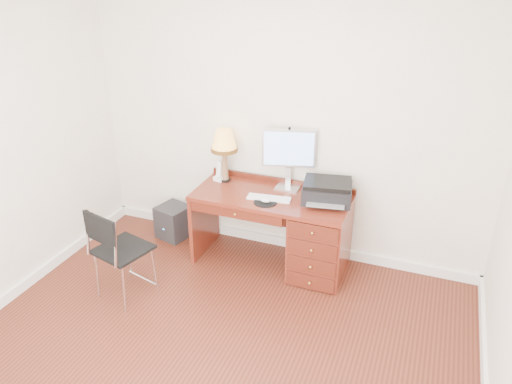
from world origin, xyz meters
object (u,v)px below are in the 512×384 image
at_px(leg_lamp, 224,144).
at_px(monitor, 290,152).
at_px(equipment_box, 174,221).
at_px(chair, 117,246).
at_px(phone, 220,175).
at_px(printer, 327,191).
at_px(desk, 303,232).

bearing_deg(leg_lamp, monitor, 7.14).
height_order(monitor, leg_lamp, monitor).
bearing_deg(leg_lamp, equipment_box, -175.00).
bearing_deg(chair, leg_lamp, 81.94).
xyz_separation_m(phone, chair, (-0.44, -1.17, -0.27)).
xyz_separation_m(printer, equipment_box, (-1.68, 0.02, -0.67)).
relative_size(printer, chair, 0.56).
height_order(leg_lamp, chair, leg_lamp).
relative_size(printer, equipment_box, 1.38).
xyz_separation_m(leg_lamp, equipment_box, (-0.61, -0.05, -0.97)).
relative_size(desk, monitor, 2.52).
xyz_separation_m(printer, leg_lamp, (-1.07, 0.07, 0.30)).
distance_m(phone, chair, 1.28).
distance_m(desk, phone, 1.02).
bearing_deg(leg_lamp, desk, -9.70).
height_order(monitor, equipment_box, monitor).
xyz_separation_m(desk, phone, (-0.93, 0.14, 0.40)).
distance_m(monitor, equipment_box, 1.58).
relative_size(leg_lamp, equipment_box, 1.50).
relative_size(desk, leg_lamp, 2.77).
height_order(monitor, phone, monitor).
height_order(desk, monitor, monitor).
bearing_deg(desk, equipment_box, 176.30).
relative_size(monitor, leg_lamp, 1.10).
bearing_deg(chair, monitor, 62.57).
distance_m(printer, phone, 1.13).
distance_m(printer, equipment_box, 1.81).
height_order(desk, chair, chair).
distance_m(phone, equipment_box, 0.84).
distance_m(chair, equipment_box, 1.19).
relative_size(printer, phone, 2.44).
distance_m(printer, leg_lamp, 1.11).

